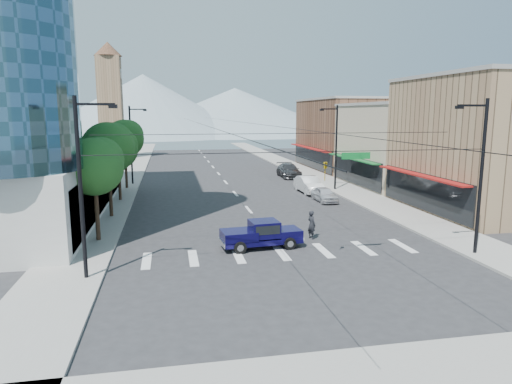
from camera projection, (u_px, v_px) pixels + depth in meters
The scene contains 22 objects.
ground at pixel (291, 261), 25.61m from camera, with size 160.00×160.00×0.00m, color #28282B.
sidewalk_left at pixel (129, 173), 62.09m from camera, with size 4.00×120.00×0.15m, color gray.
sidewalk_right at pixel (299, 169), 66.53m from camera, with size 4.00×120.00×0.15m, color gray.
sidewalk_cross at pixel (394, 381), 13.99m from camera, with size 28.00×4.00×0.15m, color gray.
shop_near at pixel (492, 146), 38.05m from camera, with size 12.00×14.00×11.00m, color #8C6B4C.
shop_mid at pixel (407, 146), 51.77m from camera, with size 12.00×14.00×9.00m, color tan.
shop_far at pixel (352, 135), 67.16m from camera, with size 12.00×18.00×10.00m, color brown.
clock_tower at pixel (110, 99), 80.74m from camera, with size 4.80×4.80×20.40m.
mountain_left at pixel (144, 105), 166.11m from camera, with size 80.00×80.00×22.00m, color gray.
mountain_right at pixel (235, 111), 182.61m from camera, with size 90.00×90.00×18.00m, color gray.
tree_near at pixel (97, 165), 28.61m from camera, with size 3.65×3.64×6.71m.
tree_midnear at pixel (110, 147), 35.28m from camera, with size 4.09×4.09×7.52m.
tree_midfar at pixel (119, 148), 42.16m from camera, with size 3.65×3.64×6.71m.
tree_far at pixel (126, 138), 48.83m from camera, with size 4.09×4.09×7.52m.
signal_rig at pixel (301, 182), 23.89m from camera, with size 21.80×0.20×9.00m.
lamp_pole_nw at pixel (132, 142), 51.83m from camera, with size 2.00×0.25×9.00m.
lamp_pole_ne at pixel (335, 144), 48.03m from camera, with size 2.00×0.25×9.00m.
pickup_truck at pixel (261, 234), 27.96m from camera, with size 5.14×2.31×1.69m.
pedestrian at pixel (312, 225), 29.97m from camera, with size 0.69×0.45×1.89m, color black.
parked_car_near at pixel (324, 194), 42.61m from camera, with size 1.61×4.01×1.36m, color silver.
parked_car_mid at pixel (309, 185), 47.28m from camera, with size 1.82×5.21×1.72m, color white.
parked_car_far at pixel (289, 171), 58.79m from camera, with size 2.41×5.93×1.72m, color #323235.
Camera 1 is at (-6.57, -23.76, 8.20)m, focal length 32.00 mm.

